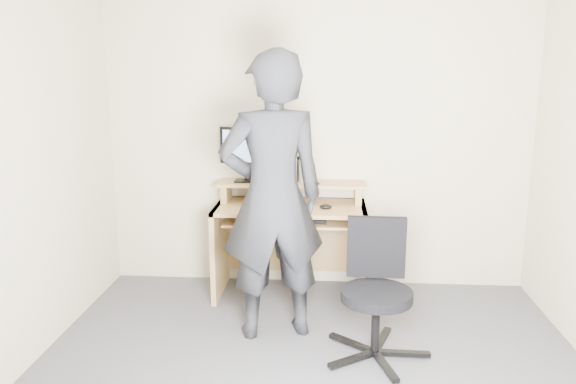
# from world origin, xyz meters

# --- Properties ---
(back_wall) EXTENTS (3.50, 0.02, 2.50)m
(back_wall) POSITION_xyz_m (0.00, 1.75, 1.25)
(back_wall) COLOR #BEB297
(back_wall) RESTS_ON ground
(desk) EXTENTS (1.20, 0.60, 0.91)m
(desk) POSITION_xyz_m (-0.20, 1.53, 0.55)
(desk) COLOR tan
(desk) RESTS_ON ground
(monitor) EXTENTS (0.46, 0.16, 0.44)m
(monitor) POSITION_xyz_m (-0.56, 1.58, 1.18)
(monitor) COLOR black
(monitor) RESTS_ON desk
(external_drive) EXTENTS (0.11, 0.15, 0.20)m
(external_drive) POSITION_xyz_m (-0.24, 1.60, 1.01)
(external_drive) COLOR black
(external_drive) RESTS_ON desk
(travel_mug) EXTENTS (0.11, 0.11, 0.19)m
(travel_mug) POSITION_xyz_m (-0.11, 1.61, 1.01)
(travel_mug) COLOR #B3B3B8
(travel_mug) RESTS_ON desk
(smartphone) EXTENTS (0.09, 0.14, 0.01)m
(smartphone) POSITION_xyz_m (-0.01, 1.57, 0.92)
(smartphone) COLOR black
(smartphone) RESTS_ON desk
(charger) EXTENTS (0.05, 0.05, 0.03)m
(charger) POSITION_xyz_m (-0.37, 1.51, 0.93)
(charger) COLOR black
(charger) RESTS_ON desk
(headphones) EXTENTS (0.18, 0.18, 0.06)m
(headphones) POSITION_xyz_m (-0.43, 1.68, 0.92)
(headphones) COLOR silver
(headphones) RESTS_ON desk
(keyboard) EXTENTS (0.47, 0.20, 0.03)m
(keyboard) POSITION_xyz_m (-0.14, 1.36, 0.67)
(keyboard) COLOR black
(keyboard) RESTS_ON desk
(mouse) EXTENTS (0.11, 0.07, 0.04)m
(mouse) POSITION_xyz_m (0.08, 1.35, 0.77)
(mouse) COLOR black
(mouse) RESTS_ON desk
(office_chair) EXTENTS (0.66, 0.69, 0.86)m
(office_chair) POSITION_xyz_m (0.41, 0.52, 0.47)
(office_chair) COLOR black
(office_chair) RESTS_ON ground
(person) EXTENTS (0.81, 0.65, 1.95)m
(person) POSITION_xyz_m (-0.27, 0.76, 0.97)
(person) COLOR black
(person) RESTS_ON ground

